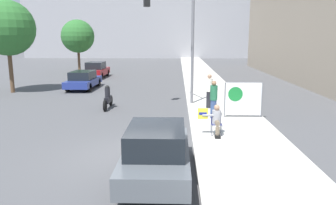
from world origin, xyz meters
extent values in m
plane|color=#4F4F51|center=(0.00, 0.00, 0.00)|extent=(160.00, 160.00, 0.00)
cube|color=beige|center=(3.67, 15.00, 0.08)|extent=(3.50, 90.00, 0.17)
cylinder|color=#474C56|center=(2.68, 1.88, 0.37)|extent=(0.03, 0.03, 0.41)
cylinder|color=#474C56|center=(3.05, 1.88, 0.37)|extent=(0.03, 0.03, 0.41)
cylinder|color=#474C56|center=(2.68, 2.25, 0.37)|extent=(0.03, 0.03, 0.41)
cylinder|color=#474C56|center=(3.05, 2.25, 0.37)|extent=(0.03, 0.03, 0.41)
cube|color=navy|center=(2.86, 2.06, 0.59)|extent=(0.40, 0.40, 0.02)
cube|color=navy|center=(2.86, 2.25, 0.79)|extent=(0.40, 0.02, 0.38)
cylinder|color=#756651|center=(2.86, 1.90, 0.69)|extent=(0.18, 0.42, 0.18)
cylinder|color=#756651|center=(2.86, 1.69, 0.37)|extent=(0.16, 0.16, 0.41)
cube|color=black|center=(2.86, 1.63, 0.22)|extent=(0.20, 0.28, 0.10)
cylinder|color=#9E9EA3|center=(2.86, 2.09, 0.86)|extent=(0.34, 0.34, 0.52)
sphere|color=tan|center=(2.86, 2.09, 1.23)|extent=(0.22, 0.22, 0.22)
cylinder|color=#9E9EA3|center=(2.54, 2.01, 0.94)|extent=(0.45, 0.09, 0.09)
cube|color=yellow|center=(2.33, 2.01, 1.00)|extent=(0.39, 0.02, 0.42)
cube|color=navy|center=(2.33, 2.00, 1.00)|extent=(0.29, 0.01, 0.10)
cylinder|color=#334775|center=(3.03, 4.78, 0.59)|extent=(0.28, 0.28, 0.84)
cylinder|color=#236642|center=(3.03, 4.78, 1.35)|extent=(0.34, 0.34, 0.67)
sphere|color=#936B4C|center=(3.03, 4.78, 1.79)|extent=(0.22, 0.22, 0.22)
cylinder|color=black|center=(3.04, 6.99, 0.60)|extent=(0.28, 0.28, 0.87)
cylinder|color=silver|center=(3.04, 6.99, 1.39)|extent=(0.34, 0.34, 0.69)
sphere|color=tan|center=(3.04, 6.99, 1.85)|extent=(0.23, 0.23, 0.23)
cylinder|color=slate|center=(3.57, 4.93, 0.98)|extent=(0.06, 0.06, 1.63)
cylinder|color=slate|center=(5.28, 4.93, 0.98)|extent=(0.06, 0.06, 1.63)
cube|color=white|center=(4.42, 4.93, 1.03)|extent=(1.70, 0.02, 1.53)
cylinder|color=#197A33|center=(4.05, 4.91, 1.26)|extent=(0.67, 0.01, 0.67)
cylinder|color=slate|center=(2.18, 8.25, 3.35)|extent=(0.16, 0.16, 6.37)
sphere|color=green|center=(-0.25, 7.47, 5.54)|extent=(0.18, 0.18, 0.18)
cube|color=#565B60|center=(0.80, -1.43, 0.55)|extent=(1.78, 4.18, 0.55)
cube|color=black|center=(0.80, -1.60, 1.15)|extent=(1.53, 2.17, 0.65)
cylinder|color=black|center=(0.02, -0.14, 0.32)|extent=(0.22, 0.64, 0.64)
cylinder|color=black|center=(1.58, -0.14, 0.32)|extent=(0.22, 0.64, 0.64)
cylinder|color=black|center=(0.02, -2.73, 0.32)|extent=(0.22, 0.64, 0.64)
cylinder|color=black|center=(1.58, -2.73, 0.32)|extent=(0.22, 0.64, 0.64)
cube|color=navy|center=(-5.78, 14.43, 0.52)|extent=(1.79, 4.49, 0.49)
cube|color=black|center=(-5.78, 14.25, 1.06)|extent=(1.54, 2.34, 0.60)
cylinder|color=black|center=(-6.57, 15.82, 0.32)|extent=(0.22, 0.64, 0.64)
cylinder|color=black|center=(-4.99, 15.82, 0.32)|extent=(0.22, 0.64, 0.64)
cylinder|color=black|center=(-6.57, 13.03, 0.32)|extent=(0.22, 0.64, 0.64)
cylinder|color=black|center=(-4.99, 13.03, 0.32)|extent=(0.22, 0.64, 0.64)
cube|color=maroon|center=(-6.56, 21.62, 0.57)|extent=(1.77, 4.41, 0.59)
cube|color=black|center=(-6.56, 21.44, 1.20)|extent=(1.52, 2.29, 0.68)
cylinder|color=black|center=(-7.34, 22.98, 0.32)|extent=(0.22, 0.64, 0.64)
cylinder|color=black|center=(-5.79, 22.98, 0.32)|extent=(0.22, 0.64, 0.64)
cylinder|color=black|center=(-7.34, 20.25, 0.32)|extent=(0.22, 0.64, 0.64)
cylinder|color=black|center=(-5.79, 20.25, 0.32)|extent=(0.22, 0.64, 0.64)
cube|color=black|center=(-2.46, 7.47, 0.48)|extent=(0.24, 0.91, 0.32)
cylinder|color=black|center=(-2.46, 7.42, 0.85)|extent=(0.28, 0.28, 0.60)
sphere|color=black|center=(-2.46, 7.42, 1.17)|extent=(0.24, 0.24, 0.24)
cylinder|color=black|center=(-2.46, 8.23, 0.30)|extent=(0.10, 0.60, 0.60)
cylinder|color=black|center=(-2.46, 6.72, 0.30)|extent=(0.10, 0.60, 0.60)
cylinder|color=brown|center=(-10.35, 12.56, 1.58)|extent=(0.28, 0.28, 3.15)
sphere|color=#2D6B2D|center=(-10.35, 12.56, 4.48)|extent=(3.79, 3.79, 3.79)
cylinder|color=brown|center=(-9.72, 26.53, 1.36)|extent=(0.28, 0.28, 2.72)
sphere|color=#2D6B2D|center=(-9.72, 26.53, 3.99)|extent=(3.63, 3.63, 3.63)
camera|label=1|loc=(1.37, -10.07, 3.82)|focal=35.00mm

